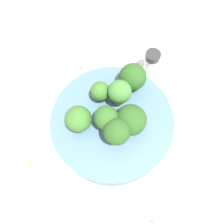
{
  "coord_description": "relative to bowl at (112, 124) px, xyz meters",
  "views": [
    {
      "loc": [
        -0.03,
        -0.14,
        0.42
      ],
      "look_at": [
        0.0,
        0.0,
        0.08
      ],
      "focal_mm": 35.0,
      "sensor_mm": 36.0,
      "label": 1
    }
  ],
  "objects": [
    {
      "name": "ground_plane",
      "position": [
        0.0,
        0.0,
        -0.03
      ],
      "size": [
        3.0,
        3.0,
        0.0
      ],
      "primitive_type": "plane",
      "color": "silver"
    },
    {
      "name": "bowl",
      "position": [
        0.0,
        0.0,
        0.0
      ],
      "size": [
        0.22,
        0.22,
        0.05
      ],
      "primitive_type": "cylinder",
      "color": "slate",
      "rests_on": "ground_plane"
    },
    {
      "name": "broccoli_floret_0",
      "position": [
        -0.01,
        -0.01,
        0.06
      ],
      "size": [
        0.04,
        0.04,
        0.06
      ],
      "color": "#8EB770",
      "rests_on": "bowl"
    },
    {
      "name": "broccoli_floret_1",
      "position": [
        0.05,
        0.06,
        0.06
      ],
      "size": [
        0.05,
        0.05,
        0.06
      ],
      "color": "#84AD66",
      "rests_on": "bowl"
    },
    {
      "name": "broccoli_floret_2",
      "position": [
        -0.0,
        -0.04,
        0.06
      ],
      "size": [
        0.04,
        0.04,
        0.06
      ],
      "color": "#84AD66",
      "rests_on": "bowl"
    },
    {
      "name": "broccoli_floret_3",
      "position": [
        -0.01,
        0.05,
        0.05
      ],
      "size": [
        0.04,
        0.04,
        0.04
      ],
      "color": "#8EB770",
      "rests_on": "bowl"
    },
    {
      "name": "broccoli_floret_4",
      "position": [
        -0.06,
        0.0,
        0.05
      ],
      "size": [
        0.05,
        0.05,
        0.05
      ],
      "color": "#7A9E5B",
      "rests_on": "bowl"
    },
    {
      "name": "broccoli_floret_5",
      "position": [
        0.03,
        -0.02,
        0.06
      ],
      "size": [
        0.05,
        0.05,
        0.06
      ],
      "color": "#84AD66",
      "rests_on": "bowl"
    },
    {
      "name": "broccoli_floret_6",
      "position": [
        0.02,
        0.03,
        0.06
      ],
      "size": [
        0.04,
        0.04,
        0.06
      ],
      "color": "#84AD66",
      "rests_on": "bowl"
    },
    {
      "name": "pepper_shaker",
      "position": [
        0.11,
        0.12,
        0.0
      ],
      "size": [
        0.03,
        0.03,
        0.06
      ],
      "color": "silver",
      "rests_on": "ground_plane"
    },
    {
      "name": "almond_crumb_0",
      "position": [
        -0.04,
        0.16,
        -0.02
      ],
      "size": [
        0.01,
        0.01,
        0.01
      ],
      "primitive_type": "cube",
      "rotation": [
        0.0,
        0.0,
        3.37
      ],
      "color": "olive",
      "rests_on": "ground_plane"
    },
    {
      "name": "almond_crumb_1",
      "position": [
        0.03,
        -0.18,
        -0.02
      ],
      "size": [
        0.01,
        0.01,
        0.01
      ],
      "primitive_type": "cube",
      "rotation": [
        0.0,
        0.0,
        2.24
      ],
      "color": "olive",
      "rests_on": "ground_plane"
    },
    {
      "name": "almond_crumb_2",
      "position": [
        -0.17,
        -0.04,
        -0.02
      ],
      "size": [
        0.01,
        0.01,
        0.01
      ],
      "primitive_type": "cube",
      "rotation": [
        0.0,
        0.0,
        0.82
      ],
      "color": "#AD7F4C",
      "rests_on": "ground_plane"
    },
    {
      "name": "almond_crumb_3",
      "position": [
        -0.15,
        -0.03,
        -0.02
      ],
      "size": [
        0.01,
        0.0,
        0.01
      ],
      "primitive_type": "cube",
      "rotation": [
        0.0,
        0.0,
        6.03
      ],
      "color": "olive",
      "rests_on": "ground_plane"
    }
  ]
}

